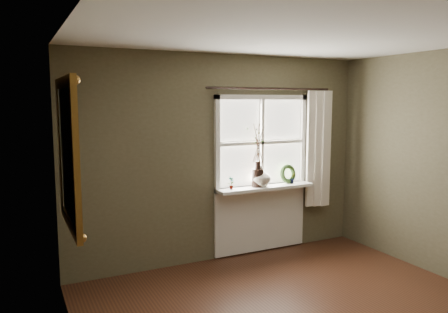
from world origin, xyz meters
TOP-DOWN VIEW (x-y plane):
  - ceiling at (0.00, 0.00)m, footprint 4.50×4.50m
  - wall_back at (0.00, 2.30)m, footprint 4.00×0.10m
  - wall_left at (-2.05, 0.00)m, footprint 0.10×4.50m
  - window_frame at (0.55, 2.23)m, footprint 1.36×0.06m
  - window_sill at (0.55, 2.12)m, footprint 1.36×0.26m
  - window_apron at (0.55, 2.23)m, footprint 1.36×0.04m
  - dark_jug at (0.43, 2.12)m, footprint 0.19×0.19m
  - cream_vase at (0.48, 2.12)m, footprint 0.32×0.32m
  - wreath at (0.93, 2.16)m, footprint 0.27×0.14m
  - potted_plant_left at (0.05, 2.12)m, footprint 0.10×0.08m
  - potted_plant_right at (0.97, 2.12)m, footprint 0.09×0.08m
  - curtain at (1.39, 2.13)m, footprint 0.36×0.12m
  - curtain_rod at (0.65, 2.17)m, footprint 1.84×0.03m
  - gilt_mirror at (-1.96, 1.38)m, footprint 0.10×1.13m

SIDE VIEW (x-z plane):
  - window_apron at x=0.55m, z-range 0.02..0.90m
  - window_sill at x=0.55m, z-range 0.88..0.92m
  - potted_plant_right at x=0.97m, z-range 0.92..1.07m
  - potted_plant_left at x=0.05m, z-range 0.92..1.09m
  - wreath at x=0.93m, z-range 0.88..1.15m
  - dark_jug at x=0.43m, z-range 0.92..1.15m
  - cream_vase at x=0.48m, z-range 0.92..1.19m
  - wall_back at x=0.00m, z-range 0.00..2.60m
  - wall_left at x=-2.05m, z-range 0.00..2.60m
  - curtain at x=1.39m, z-range 0.57..2.16m
  - window_frame at x=0.55m, z-range 0.86..2.10m
  - gilt_mirror at x=-1.96m, z-range 0.89..2.23m
  - curtain_rod at x=0.65m, z-range 2.16..2.20m
  - ceiling at x=0.00m, z-range 2.60..2.60m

